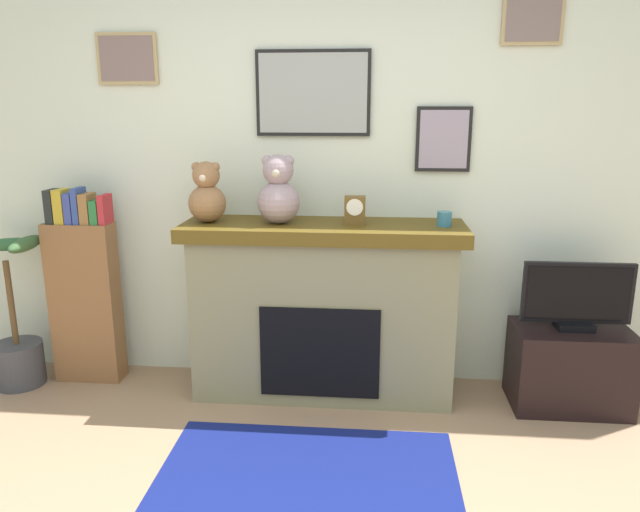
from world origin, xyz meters
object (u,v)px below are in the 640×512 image
bookshelf (85,293)px  mantel_clock (355,210)px  teddy_bear_grey (278,193)px  potted_plant (15,334)px  tv_stand (569,367)px  teddy_bear_cream (207,195)px  fireplace (323,309)px  candle_jar (444,219)px  television (577,297)px

bookshelf → mantel_clock: (1.68, -0.06, 0.55)m
teddy_bear_grey → potted_plant: bearing=-177.6°
tv_stand → teddy_bear_grey: (-1.69, 0.04, 0.99)m
potted_plant → teddy_bear_cream: size_ratio=2.70×
tv_stand → mantel_clock: mantel_clock is taller
fireplace → mantel_clock: (0.18, -0.02, 0.60)m
bookshelf → potted_plant: 0.49m
teddy_bear_grey → tv_stand: bearing=-1.5°
teddy_bear_cream → teddy_bear_grey: size_ratio=0.89×
fireplace → tv_stand: (1.43, -0.06, -0.29)m
tv_stand → candle_jar: 1.13m
bookshelf → teddy_bear_grey: size_ratio=3.13×
potted_plant → mantel_clock: 2.23m
bookshelf → teddy_bear_grey: (1.24, -0.06, 0.65)m
fireplace → tv_stand: fireplace is taller
television → candle_jar: bearing=176.4°
mantel_clock → television: bearing=-2.1°
fireplace → teddy_bear_cream: (-0.67, -0.02, 0.67)m
candle_jar → teddy_bear_grey: size_ratio=0.21×
television → teddy_bear_cream: (-2.10, 0.05, 0.54)m
potted_plant → candle_jar: bearing=1.5°
teddy_bear_cream → fireplace: bearing=1.5°
tv_stand → fireplace: bearing=177.5°
teddy_bear_grey → teddy_bear_cream: bearing=180.0°
potted_plant → teddy_bear_cream: 1.51m
fireplace → bookshelf: (-1.50, 0.04, 0.05)m
television → teddy_bear_grey: (-1.69, 0.05, 0.56)m
mantel_clock → teddy_bear_grey: teddy_bear_grey is taller
teddy_bear_cream → teddy_bear_grey: teddy_bear_grey is taller
television → teddy_bear_cream: bearing=178.7°
bookshelf → candle_jar: 2.24m
tv_stand → candle_jar: bearing=176.5°
bookshelf → candle_jar: bookshelf is taller
bookshelf → television: bearing=-2.0°
fireplace → candle_jar: size_ratio=19.60×
potted_plant → bookshelf: bearing=16.8°
tv_stand → television: 0.42m
candle_jar → mantel_clock: mantel_clock is taller
bookshelf → mantel_clock: bearing=-1.9°
fireplace → tv_stand: bearing=-2.5°
television → teddy_bear_grey: teddy_bear_grey is taller
fireplace → candle_jar: bearing=-1.5°
bookshelf → tv_stand: 2.95m
potted_plant → teddy_bear_grey: size_ratio=2.41×
tv_stand → television: bearing=-90.0°
bookshelf → teddy_bear_grey: teddy_bear_grey is taller
candle_jar → teddy_bear_cream: size_ratio=0.24×
teddy_bear_grey → bookshelf: bearing=177.5°
mantel_clock → teddy_bear_grey: size_ratio=0.41×
bookshelf → teddy_bear_cream: teddy_bear_cream is taller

